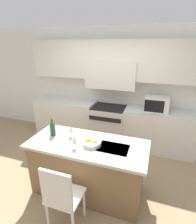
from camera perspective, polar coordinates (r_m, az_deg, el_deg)
ground_plane at (r=3.30m, az=-5.12°, el=-22.98°), size 10.00×10.00×0.00m
back_cabinetry at (r=4.21m, az=4.81°, el=11.74°), size 10.00×0.46×2.70m
back_counter at (r=4.32m, az=3.53°, el=-3.79°), size 3.90×0.62×0.95m
range_stove at (r=4.31m, az=3.45°, el=-4.10°), size 0.80×0.70×0.91m
microwave at (r=3.97m, az=18.57°, el=2.53°), size 0.50×0.37×0.31m
kitchen_island at (r=2.95m, az=-3.34°, el=-17.50°), size 1.83×0.81×0.90m
island_chair at (r=2.42m, az=-11.70°, el=-25.18°), size 0.42×0.40×1.00m
wine_bottle at (r=2.95m, az=-14.60°, el=-5.41°), size 0.09×0.09×0.29m
wine_glass_near at (r=2.51m, az=-7.72°, el=-8.97°), size 0.07×0.07×0.21m
wine_glass_far at (r=2.82m, az=-8.90°, el=-5.45°), size 0.07×0.07×0.21m
fruit_bowl at (r=2.63m, az=-2.08°, el=-10.00°), size 0.28×0.28×0.10m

